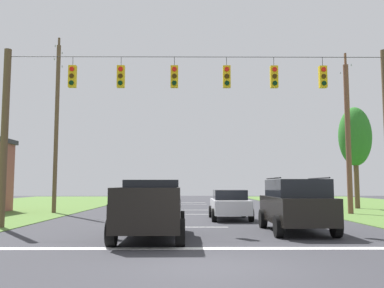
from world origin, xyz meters
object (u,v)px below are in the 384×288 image
(suv_black, at_px, (296,204))
(distant_car_crossing_white, at_px, (230,204))
(overhead_signal_span, at_px, (197,121))
(pickup_truck, at_px, (151,209))
(utility_pole_near_left, at_px, (57,123))
(utility_pole_mid_right, at_px, (348,136))
(tree_roadside_right, at_px, (355,137))

(suv_black, bearing_deg, distant_car_crossing_white, 107.76)
(overhead_signal_span, distance_m, pickup_truck, 5.12)
(utility_pole_near_left, bearing_deg, suv_black, -40.98)
(pickup_truck, distance_m, distant_car_crossing_white, 8.38)
(overhead_signal_span, distance_m, suv_black, 5.31)
(pickup_truck, bearing_deg, distant_car_crossing_white, 66.10)
(utility_pole_mid_right, xyz_separation_m, tree_roadside_right, (2.72, 5.75, 0.56))
(overhead_signal_span, bearing_deg, pickup_truck, -115.93)
(overhead_signal_span, height_order, tree_roadside_right, tree_roadside_right)
(suv_black, relative_size, tree_roadside_right, 0.63)
(suv_black, relative_size, distant_car_crossing_white, 1.12)
(utility_pole_mid_right, xyz_separation_m, utility_pole_near_left, (-18.46, 1.04, 0.97))
(pickup_truck, xyz_separation_m, utility_pole_near_left, (-7.28, 12.60, 4.82))
(utility_pole_near_left, height_order, tree_roadside_right, utility_pole_near_left)
(suv_black, height_order, utility_pole_near_left, utility_pole_near_left)
(overhead_signal_span, xyz_separation_m, tree_roadside_right, (12.27, 13.97, 0.90))
(overhead_signal_span, distance_m, distant_car_crossing_white, 5.94)
(suv_black, height_order, utility_pole_mid_right, utility_pole_mid_right)
(suv_black, bearing_deg, utility_pole_near_left, 139.02)
(utility_pole_near_left, bearing_deg, tree_roadside_right, 12.55)
(distant_car_crossing_white, bearing_deg, utility_pole_mid_right, 26.64)
(overhead_signal_span, height_order, suv_black, overhead_signal_span)
(utility_pole_near_left, bearing_deg, pickup_truck, -59.98)
(overhead_signal_span, distance_m, utility_pole_near_left, 12.91)
(distant_car_crossing_white, bearing_deg, suv_black, -72.24)
(tree_roadside_right, bearing_deg, pickup_truck, -128.75)
(tree_roadside_right, bearing_deg, distant_car_crossing_white, -137.41)
(distant_car_crossing_white, bearing_deg, utility_pole_near_left, 155.17)
(pickup_truck, height_order, distant_car_crossing_white, pickup_truck)
(distant_car_crossing_white, distance_m, tree_roadside_right, 14.99)
(utility_pole_mid_right, bearing_deg, overhead_signal_span, -139.30)
(overhead_signal_span, height_order, utility_pole_near_left, utility_pole_near_left)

